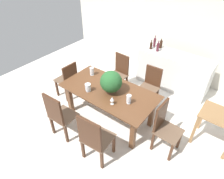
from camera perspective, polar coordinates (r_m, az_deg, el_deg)
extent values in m
plane|color=silver|center=(4.37, -1.19, -8.44)|extent=(7.04, 7.04, 0.00)
cube|color=beige|center=(5.62, 16.19, 16.99)|extent=(6.40, 0.10, 2.60)
cube|color=brown|center=(3.90, -0.89, -0.39)|extent=(1.93, 0.99, 0.03)
cube|color=brown|center=(4.41, -12.16, -2.47)|extent=(0.09, 0.09, 0.73)
cube|color=brown|center=(3.62, 6.15, -12.83)|extent=(0.09, 0.09, 0.73)
cube|color=brown|center=(4.78, -5.99, 1.78)|extent=(0.09, 0.09, 0.73)
cube|color=brown|center=(4.06, 11.55, -6.58)|extent=(0.09, 0.09, 0.73)
cube|color=#422616|center=(5.19, -12.69, 2.32)|extent=(0.04, 0.04, 0.45)
cube|color=#422616|center=(5.02, -15.76, 0.42)|extent=(0.04, 0.04, 0.45)
cube|color=#422616|center=(4.96, -10.00, 0.88)|extent=(0.04, 0.04, 0.45)
cube|color=#422616|center=(4.78, -13.12, -1.16)|extent=(0.04, 0.04, 0.45)
cube|color=brown|center=(4.85, -13.28, 2.92)|extent=(0.43, 0.44, 0.03)
cube|color=#422616|center=(4.59, -12.11, 4.54)|extent=(0.04, 0.40, 0.45)
cube|color=#422616|center=(3.68, 16.82, -17.08)|extent=(0.05, 0.05, 0.45)
cube|color=#422616|center=(3.90, 19.09, -13.63)|extent=(0.05, 0.05, 0.45)
cube|color=#422616|center=(3.75, 11.80, -14.56)|extent=(0.05, 0.05, 0.45)
cube|color=#422616|center=(3.96, 14.35, -11.35)|extent=(0.05, 0.05, 0.45)
cube|color=brown|center=(3.64, 16.15, -11.75)|extent=(0.45, 0.43, 0.03)
cube|color=#422616|center=(3.48, 14.06, -7.30)|extent=(0.05, 0.39, 0.53)
cube|color=#422616|center=(4.95, -1.57, 1.42)|extent=(0.05, 0.05, 0.45)
cube|color=#422616|center=(4.76, 1.62, -0.21)|extent=(0.05, 0.05, 0.45)
cube|color=#422616|center=(5.17, 1.12, 3.21)|extent=(0.05, 0.05, 0.45)
cube|color=#422616|center=(4.99, 4.25, 1.72)|extent=(0.05, 0.05, 0.45)
cube|color=brown|center=(4.83, 1.40, 3.88)|extent=(0.45, 0.46, 0.03)
cube|color=#422616|center=(4.82, 2.95, 7.49)|extent=(0.40, 0.06, 0.51)
cube|color=#422616|center=(3.64, 0.51, -15.59)|extent=(0.05, 0.05, 0.45)
cube|color=#422616|center=(3.78, -4.79, -12.96)|extent=(0.05, 0.05, 0.45)
cube|color=#422616|center=(3.46, -2.97, -19.79)|extent=(0.05, 0.05, 0.45)
cube|color=#422616|center=(3.61, -8.45, -16.77)|extent=(0.05, 0.05, 0.45)
cube|color=brown|center=(3.43, -4.11, -13.85)|extent=(0.52, 0.49, 0.03)
cube|color=#422616|center=(3.09, -6.62, -12.79)|extent=(0.44, 0.08, 0.58)
cube|color=#422616|center=(4.02, -9.78, -9.62)|extent=(0.05, 0.05, 0.45)
cube|color=#422616|center=(4.24, -13.62, -7.27)|extent=(0.05, 0.05, 0.45)
cube|color=#422616|center=(3.88, -13.21, -12.47)|extent=(0.05, 0.05, 0.45)
cube|color=#422616|center=(4.10, -17.00, -9.85)|extent=(0.05, 0.05, 0.45)
cube|color=brown|center=(3.89, -13.93, -7.34)|extent=(0.48, 0.43, 0.03)
cube|color=#422616|center=(3.61, -16.71, -5.66)|extent=(0.43, 0.06, 0.56)
cube|color=#422616|center=(4.53, 7.03, -2.82)|extent=(0.05, 0.05, 0.45)
cube|color=#422616|center=(4.43, 10.83, -4.47)|extent=(0.05, 0.05, 0.45)
cube|color=#422616|center=(4.81, 9.39, -0.36)|extent=(0.05, 0.05, 0.45)
cube|color=#422616|center=(4.71, 13.01, -1.85)|extent=(0.05, 0.05, 0.45)
cube|color=brown|center=(4.47, 10.41, 0.04)|extent=(0.43, 0.48, 0.03)
cube|color=#422616|center=(4.49, 12.01, 3.86)|extent=(0.38, 0.05, 0.47)
cylinder|color=#4C3828|center=(3.82, -0.26, -0.21)|extent=(0.18, 0.18, 0.09)
sphere|color=#235628|center=(3.70, -0.27, 2.29)|extent=(0.42, 0.42, 0.42)
sphere|color=#DB9EB2|center=(3.78, -1.77, 4.29)|extent=(0.06, 0.06, 0.06)
sphere|color=#DB9EB2|center=(3.85, -0.18, 4.19)|extent=(0.04, 0.04, 0.04)
sphere|color=#DB9EB2|center=(3.84, -0.56, 3.95)|extent=(0.06, 0.06, 0.06)
cylinder|color=silver|center=(3.60, 4.85, -3.90)|extent=(0.08, 0.08, 0.01)
cylinder|color=silver|center=(3.58, 4.87, -3.58)|extent=(0.02, 0.02, 0.04)
cylinder|color=silver|center=(3.53, 4.94, -2.55)|extent=(0.09, 0.09, 0.13)
cylinder|color=silver|center=(3.90, -6.93, -0.31)|extent=(0.10, 0.10, 0.01)
cylinder|color=silver|center=(3.89, -6.96, -0.05)|extent=(0.03, 0.03, 0.03)
cylinder|color=silver|center=(3.84, -7.04, 0.84)|extent=(0.11, 0.11, 0.12)
cylinder|color=silver|center=(4.37, -5.81, 4.38)|extent=(0.09, 0.09, 0.01)
cylinder|color=silver|center=(4.36, -5.83, 4.61)|extent=(0.03, 0.03, 0.03)
cylinder|color=silver|center=(4.31, -5.90, 5.55)|extent=(0.09, 0.09, 0.14)
cylinder|color=silver|center=(3.57, 0.03, -4.22)|extent=(0.06, 0.06, 0.00)
cylinder|color=silver|center=(3.54, 0.03, -3.70)|extent=(0.01, 0.01, 0.08)
cone|color=silver|center=(3.49, 0.03, -2.73)|extent=(0.07, 0.07, 0.08)
cube|color=silver|center=(5.27, 17.35, 5.10)|extent=(1.81, 0.56, 0.92)
cylinder|color=black|center=(5.27, 14.07, 12.65)|extent=(0.07, 0.07, 0.19)
cylinder|color=black|center=(5.22, 14.27, 13.85)|extent=(0.03, 0.03, 0.05)
cylinder|color=black|center=(5.17, 11.30, 12.39)|extent=(0.06, 0.06, 0.17)
cylinder|color=black|center=(5.12, 11.47, 13.60)|extent=(0.02, 0.02, 0.07)
cylinder|color=#511E28|center=(5.08, 13.21, 11.88)|extent=(0.06, 0.06, 0.20)
cylinder|color=#511E28|center=(5.02, 13.44, 13.30)|extent=(0.02, 0.02, 0.07)
cylinder|color=#511E28|center=(5.31, 12.30, 13.25)|extent=(0.06, 0.06, 0.22)
cylinder|color=#511E28|center=(5.25, 12.52, 14.72)|extent=(0.02, 0.02, 0.08)
cube|color=olive|center=(3.91, 29.27, -6.68)|extent=(0.67, 0.54, 0.02)
cube|color=olive|center=(3.99, 22.91, -10.77)|extent=(0.05, 0.05, 0.70)
cube|color=olive|center=(4.33, 24.87, -6.94)|extent=(0.05, 0.05, 0.70)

